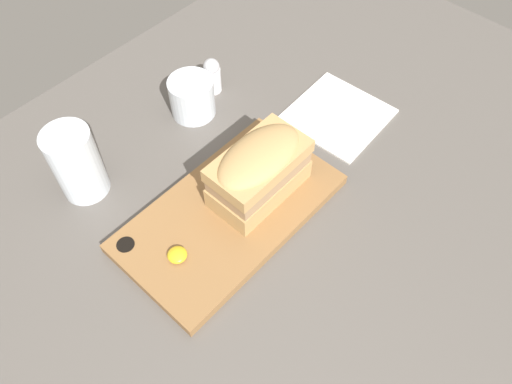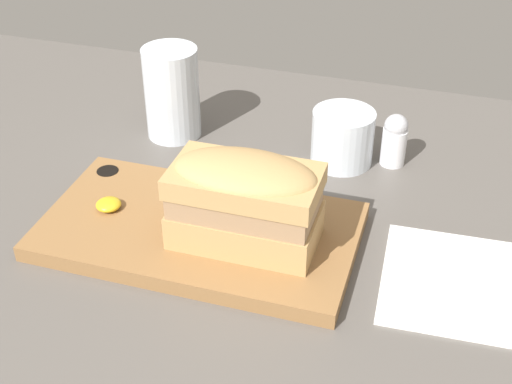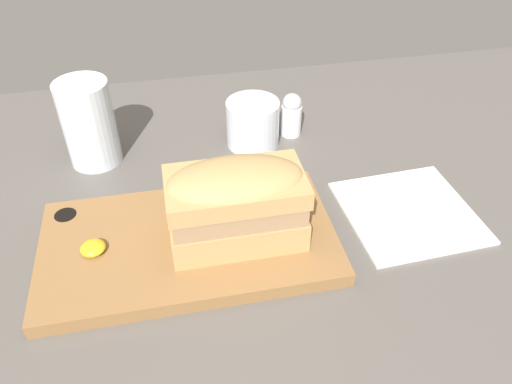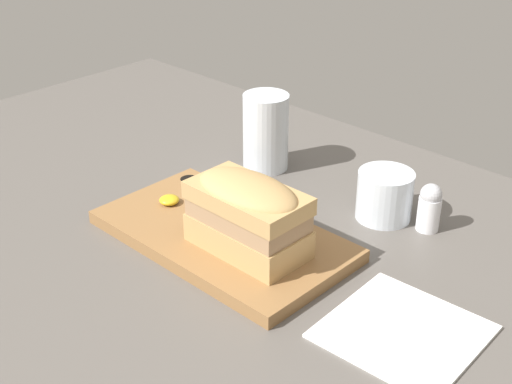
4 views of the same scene
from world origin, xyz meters
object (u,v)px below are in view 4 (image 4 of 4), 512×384
Objects in this scene: serving_board at (223,235)px; wine_glass at (385,197)px; sandwich at (248,212)px; napkin at (403,332)px; water_glass at (266,137)px; salt_shaker at (430,207)px.

wine_glass is at bearing 59.89° from serving_board.
wine_glass is at bearing 74.04° from sandwich.
napkin is (28.97, 0.54, -0.74)cm from serving_board.
salt_shaker is (30.28, 1.13, -1.88)cm from water_glass.
serving_board is 2.77× the size of water_glass.
water_glass reaches higher than salt_shaker.
wine_glass is 6.67cm from salt_shaker.
sandwich is (5.84, -0.98, 6.43)cm from serving_board.
sandwich is 1.92× the size of wine_glass.
serving_board is 24.18cm from wine_glass.
water_glass is 0.74× the size of napkin.
serving_board is at bearing -129.80° from salt_shaker.
sandwich reaches higher than serving_board.
wine_glass is at bearing 129.80° from napkin.
water_glass reaches higher than serving_board.
serving_board reaches higher than napkin.
napkin is at bearing -26.88° from water_glass.
sandwich is at bearing -118.69° from salt_shaker.
salt_shaker is at bearing 115.54° from napkin.
salt_shaker is at bearing 50.20° from serving_board.
salt_shaker reaches higher than serving_board.
napkin is (16.89, -20.28, -3.12)cm from wine_glass.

